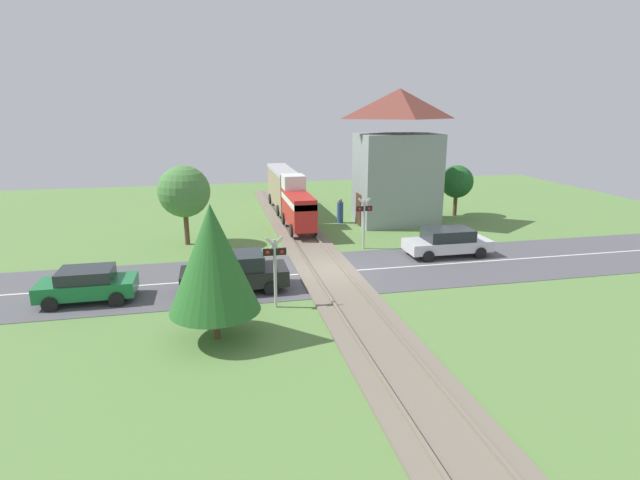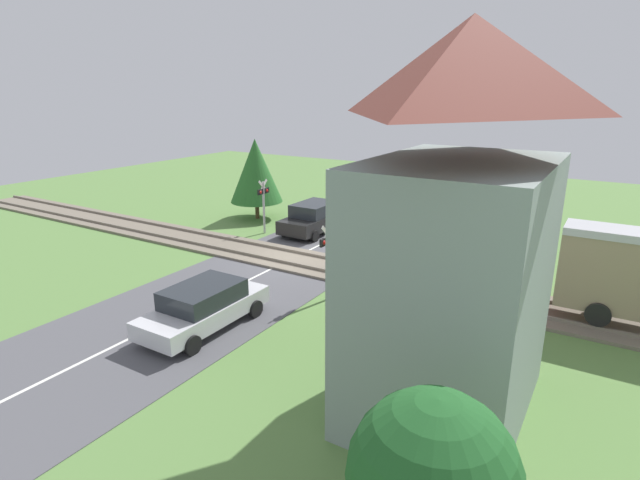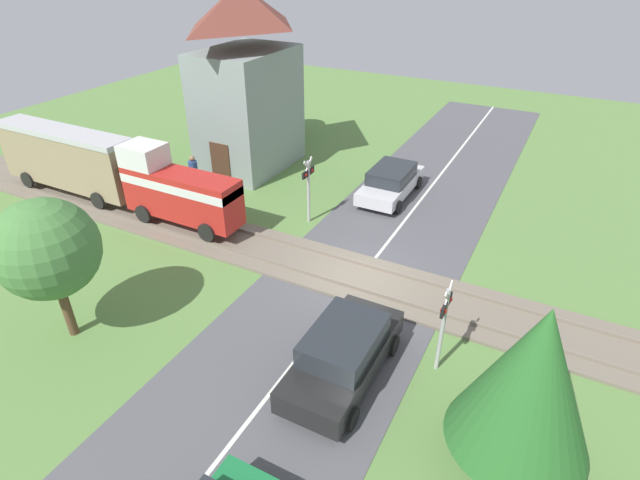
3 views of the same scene
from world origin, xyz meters
name	(u,v)px [view 3 (image 3 of 3)]	position (x,y,z in m)	size (l,w,h in m)	color
ground_plane	(359,279)	(0.00, 0.00, 0.00)	(60.00, 60.00, 0.00)	#5B8442
road_surface	(359,279)	(0.00, 0.00, 0.01)	(48.00, 6.40, 0.02)	#515156
track_bed	(359,278)	(0.00, 0.00, 0.07)	(2.80, 48.00, 0.24)	#756B5B
train	(109,170)	(0.00, 11.95, 1.87)	(1.58, 12.98, 3.18)	red
car_near_crossing	(344,353)	(-4.40, -1.44, 0.84)	(4.49, 2.03, 1.63)	black
car_far_side	(391,181)	(6.86, 1.44, 0.76)	(4.47, 1.99, 1.45)	silver
crossing_signal_west_approach	(444,317)	(-2.93, -3.67, 1.86)	(0.90, 0.18, 2.88)	#B7B7B7
crossing_signal_east_approach	(308,182)	(2.93, 3.67, 1.86)	(0.90, 0.18, 2.88)	#B7B7B7
station_building	(246,85)	(6.91, 9.30, 4.29)	(5.58, 3.89, 8.79)	gray
pedestrian_by_station	(194,174)	(3.27, 10.14, 0.77)	(0.42, 0.42, 1.68)	#2D4C8E
tree_by_station	(279,94)	(11.99, 10.65, 2.46)	(2.33, 2.33, 3.64)	brown
tree_roadside_hedge	(47,249)	(-6.68, 6.67, 3.06)	(2.90, 2.90, 4.52)	brown
tree_beyond_track	(532,380)	(-5.24, -5.97, 2.85)	(3.04, 3.04, 4.67)	brown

